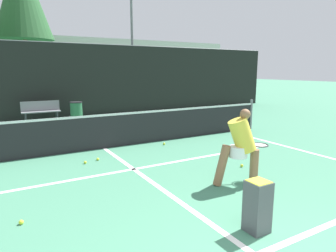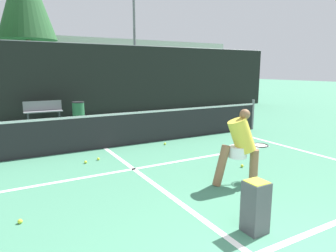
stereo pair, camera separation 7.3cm
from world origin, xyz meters
name	(u,v)px [view 1 (the left image)]	position (x,y,z in m)	size (l,w,h in m)	color
court_service_line	(134,169)	(0.00, 4.52, 0.00)	(8.25, 0.10, 0.01)	white
court_center_mark	(149,180)	(0.00, 3.76, 0.00)	(0.10, 5.58, 0.01)	white
court_sideline_right	(299,150)	(4.51, 3.76, 0.00)	(0.10, 6.58, 0.01)	white
net	(103,130)	(0.00, 6.55, 0.51)	(11.09, 0.09, 1.07)	slate
fence_back	(59,81)	(0.00, 12.61, 1.64)	(24.00, 0.06, 3.30)	black
player_practicing	(241,145)	(1.38, 2.73, 0.77)	(1.25, 0.51, 1.44)	#8C6042
tennis_ball_scattered_1	(98,159)	(-0.48, 5.54, 0.03)	(0.07, 0.07, 0.07)	#D1E033
tennis_ball_scattered_2	(242,166)	(2.15, 3.47, 0.03)	(0.07, 0.07, 0.07)	#D1E033
tennis_ball_scattered_4	(21,222)	(-2.31, 3.14, 0.03)	(0.07, 0.07, 0.07)	#D1E033
tennis_ball_scattered_5	(85,162)	(-0.81, 5.44, 0.03)	(0.07, 0.07, 0.07)	#D1E033
tennis_ball_scattered_6	(164,144)	(1.62, 6.06, 0.03)	(0.07, 0.07, 0.07)	#D1E033
ball_hopper	(258,205)	(0.41, 1.37, 0.37)	(0.28, 0.28, 0.71)	#4C4C51
courtside_bench	(41,111)	(-0.91, 11.87, 0.46)	(1.49, 0.43, 0.86)	slate
trash_bin	(76,111)	(0.45, 11.59, 0.40)	(0.52, 0.52, 0.80)	#28603D
parked_car	(93,98)	(2.27, 15.44, 0.55)	(1.89, 4.21, 1.30)	#B7B7BC
floodlight_mast	(131,9)	(5.24, 16.63, 5.80)	(1.10, 0.24, 9.24)	slate
building_far	(29,67)	(0.00, 24.74, 2.35)	(36.00, 2.40, 4.71)	beige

